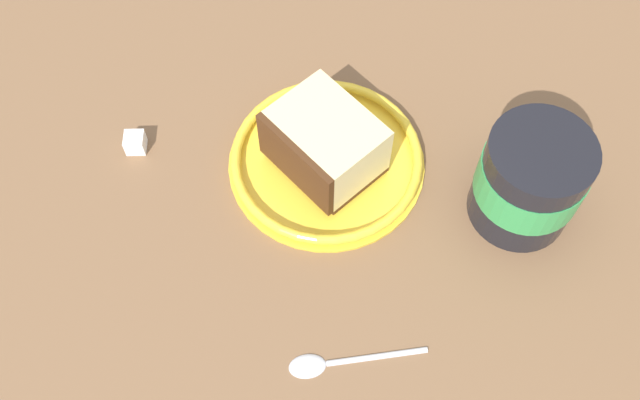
{
  "coord_description": "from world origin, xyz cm",
  "views": [
    {
      "loc": [
        14.97,
        27.95,
        57.48
      ],
      "look_at": [
        0.89,
        1.28,
        3.0
      ],
      "focal_mm": 41.34,
      "sensor_mm": 36.0,
      "label": 1
    }
  ],
  "objects_px": {
    "cake_slice": "(325,144)",
    "teaspoon": "(328,362)",
    "tea_mug": "(531,178)",
    "small_plate": "(327,160)",
    "sugar_cube": "(135,142)"
  },
  "relations": [
    {
      "from": "tea_mug",
      "to": "cake_slice",
      "type": "bearing_deg",
      "value": -41.95
    },
    {
      "from": "tea_mug",
      "to": "teaspoon",
      "type": "xyz_separation_m",
      "value": [
        0.21,
        0.05,
        -0.05
      ]
    },
    {
      "from": "small_plate",
      "to": "tea_mug",
      "type": "height_order",
      "value": "tea_mug"
    },
    {
      "from": "cake_slice",
      "to": "teaspoon",
      "type": "height_order",
      "value": "cake_slice"
    },
    {
      "from": "sugar_cube",
      "to": "cake_slice",
      "type": "bearing_deg",
      "value": 145.6
    },
    {
      "from": "teaspoon",
      "to": "small_plate",
      "type": "bearing_deg",
      "value": -117.62
    },
    {
      "from": "sugar_cube",
      "to": "teaspoon",
      "type": "bearing_deg",
      "value": 103.03
    },
    {
      "from": "cake_slice",
      "to": "tea_mug",
      "type": "bearing_deg",
      "value": 138.05
    },
    {
      "from": "cake_slice",
      "to": "tea_mug",
      "type": "height_order",
      "value": "tea_mug"
    },
    {
      "from": "small_plate",
      "to": "sugar_cube",
      "type": "bearing_deg",
      "value": -33.73
    },
    {
      "from": "cake_slice",
      "to": "sugar_cube",
      "type": "height_order",
      "value": "cake_slice"
    },
    {
      "from": "cake_slice",
      "to": "tea_mug",
      "type": "distance_m",
      "value": 0.18
    },
    {
      "from": "cake_slice",
      "to": "teaspoon",
      "type": "distance_m",
      "value": 0.19
    },
    {
      "from": "small_plate",
      "to": "sugar_cube",
      "type": "height_order",
      "value": "sugar_cube"
    },
    {
      "from": "tea_mug",
      "to": "teaspoon",
      "type": "distance_m",
      "value": 0.22
    }
  ]
}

